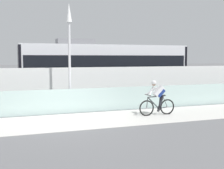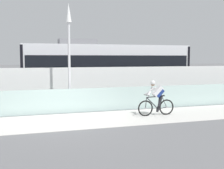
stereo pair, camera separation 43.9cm
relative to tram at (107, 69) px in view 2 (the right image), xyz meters
The scene contains 9 objects.
ground_plane 8.08m from the tram, 119.35° to the right, with size 200.00×200.00×0.00m, color slate.
bike_path_deck 8.08m from the tram, 119.35° to the right, with size 32.00×3.20×0.01m, color silver.
glass_parapet 6.45m from the tram, 127.61° to the right, with size 32.00×0.05×1.15m, color #ADC6C1.
concrete_barrier_wall 5.08m from the tram, 140.28° to the right, with size 32.00×0.36×2.10m, color silver.
tram_rail_near 4.35m from the tram, 169.45° to the right, with size 32.00×0.08×0.01m, color #595654.
tram_rail_far 4.35m from the tram, 169.45° to the left, with size 32.00×0.08×0.01m, color #595654.
tram is the anchor object (origin of this frame).
cyclist_on_bike 6.95m from the tram, 87.18° to the right, with size 1.77×0.58×1.61m.
lamp_post_antenna 5.89m from the tram, 124.70° to the right, with size 0.28×0.28×5.20m.
Camera 2 is at (-1.64, -11.89, 2.62)m, focal length 46.82 mm.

